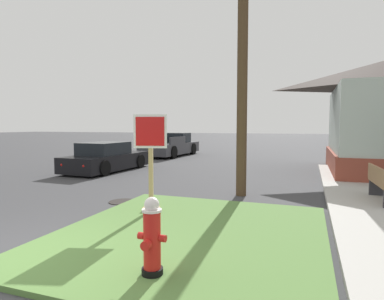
% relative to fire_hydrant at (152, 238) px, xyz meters
% --- Properties ---
extents(ground_plane, '(160.00, 160.00, 0.00)m').
position_rel_fire_hydrant_xyz_m(ground_plane, '(-2.15, -0.23, -0.55)').
color(ground_plane, '#3D3D3F').
extents(grass_corner_patch, '(4.59, 5.20, 0.08)m').
position_rel_fire_hydrant_xyz_m(grass_corner_patch, '(-0.11, 1.73, -0.51)').
color(grass_corner_patch, '#567F3D').
rests_on(grass_corner_patch, ground).
extents(sidewalk_strip, '(2.20, 14.95, 0.12)m').
position_rel_fire_hydrant_xyz_m(sidewalk_strip, '(3.38, 5.46, -0.49)').
color(sidewalk_strip, '#B2AFA8').
rests_on(sidewalk_strip, ground).
extents(fire_hydrant, '(0.38, 0.34, 0.99)m').
position_rel_fire_hydrant_xyz_m(fire_hydrant, '(0.00, 0.00, 0.00)').
color(fire_hydrant, black).
rests_on(fire_hydrant, grass_corner_patch).
extents(stop_sign, '(0.71, 0.37, 2.13)m').
position_rel_fire_hydrant_xyz_m(stop_sign, '(-1.42, 2.77, 0.56)').
color(stop_sign, tan).
rests_on(stop_sign, grass_corner_patch).
extents(manhole_cover, '(0.70, 0.70, 0.02)m').
position_rel_fire_hydrant_xyz_m(manhole_cover, '(-2.65, 3.59, -0.54)').
color(manhole_cover, black).
rests_on(manhole_cover, ground).
extents(parked_sedan_black, '(1.99, 4.38, 1.25)m').
position_rel_fire_hydrant_xyz_m(parked_sedan_black, '(-6.44, 8.43, -0.01)').
color(parked_sedan_black, black).
rests_on(parked_sedan_black, ground).
extents(pickup_truck_charcoal, '(2.24, 5.31, 1.48)m').
position_rel_fire_hydrant_xyz_m(pickup_truck_charcoal, '(-6.65, 16.00, 0.06)').
color(pickup_truck_charcoal, '#38383D').
rests_on(pickup_truck_charcoal, ground).
extents(street_bench, '(0.48, 1.63, 0.85)m').
position_rel_fire_hydrant_xyz_m(street_bench, '(3.52, 5.37, 0.04)').
color(street_bench, '#93704C').
rests_on(street_bench, sidewalk_strip).
extents(utility_pole, '(1.67, 0.29, 8.52)m').
position_rel_fire_hydrant_xyz_m(utility_pole, '(0.06, 5.42, 3.91)').
color(utility_pole, '#4C3823').
rests_on(utility_pole, ground).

